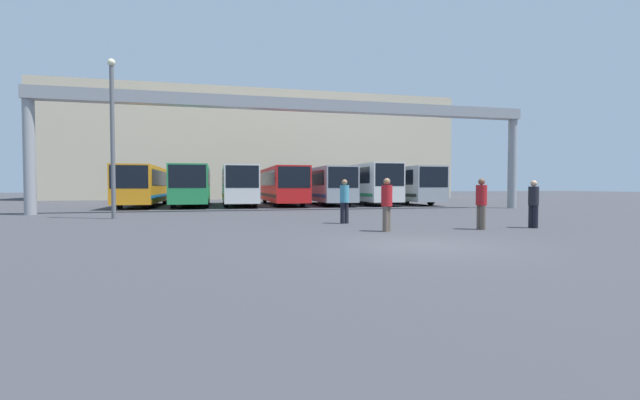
{
  "coord_description": "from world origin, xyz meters",
  "views": [
    {
      "loc": [
        -5.3,
        -10.4,
        1.59
      ],
      "look_at": [
        1.84,
        18.94,
        0.58
      ],
      "focal_mm": 24.0,
      "sensor_mm": 36.0,
      "label": 1
    }
  ],
  "objects_px": {
    "bus_slot_2": "(238,183)",
    "pedestrian_mid_left": "(387,203)",
    "bus_slot_4": "(325,184)",
    "pedestrian_near_right": "(533,203)",
    "bus_slot_6": "(402,183)",
    "pedestrian_near_center": "(481,202)",
    "bus_slot_0": "(144,184)",
    "bus_slot_5": "(363,182)",
    "bus_slot_3": "(282,184)",
    "pedestrian_far_center": "(344,200)",
    "lamp_post": "(112,132)",
    "bus_slot_1": "(192,183)"
  },
  "relations": [
    {
      "from": "bus_slot_2",
      "to": "pedestrian_mid_left",
      "type": "xyz_separation_m",
      "value": [
        4.01,
        -21.03,
        -0.79
      ]
    },
    {
      "from": "bus_slot_4",
      "to": "pedestrian_near_right",
      "type": "distance_m",
      "value": 21.12
    },
    {
      "from": "bus_slot_4",
      "to": "pedestrian_near_right",
      "type": "height_order",
      "value": "bus_slot_4"
    },
    {
      "from": "bus_slot_6",
      "to": "pedestrian_near_center",
      "type": "bearing_deg",
      "value": -107.21
    },
    {
      "from": "bus_slot_0",
      "to": "pedestrian_mid_left",
      "type": "xyz_separation_m",
      "value": [
        11.14,
        -21.53,
        -0.75
      ]
    },
    {
      "from": "bus_slot_5",
      "to": "bus_slot_6",
      "type": "xyz_separation_m",
      "value": [
        3.57,
        -0.14,
        -0.12
      ]
    },
    {
      "from": "bus_slot_3",
      "to": "pedestrian_far_center",
      "type": "distance_m",
      "value": 17.93
    },
    {
      "from": "bus_slot_3",
      "to": "pedestrian_far_center",
      "type": "xyz_separation_m",
      "value": [
        -0.07,
        -17.91,
        -0.77
      ]
    },
    {
      "from": "bus_slot_3",
      "to": "bus_slot_5",
      "type": "xyz_separation_m",
      "value": [
        7.13,
        0.21,
        0.17
      ]
    },
    {
      "from": "bus_slot_6",
      "to": "pedestrian_far_center",
      "type": "height_order",
      "value": "bus_slot_6"
    },
    {
      "from": "pedestrian_far_center",
      "to": "pedestrian_mid_left",
      "type": "distance_m",
      "value": 3.39
    },
    {
      "from": "bus_slot_6",
      "to": "pedestrian_far_center",
      "type": "xyz_separation_m",
      "value": [
        -10.77,
        -17.98,
        -0.82
      ]
    },
    {
      "from": "lamp_post",
      "to": "pedestrian_far_center",
      "type": "bearing_deg",
      "value": -26.97
    },
    {
      "from": "pedestrian_far_center",
      "to": "pedestrian_mid_left",
      "type": "height_order",
      "value": "pedestrian_far_center"
    },
    {
      "from": "bus_slot_6",
      "to": "pedestrian_far_center",
      "type": "relative_size",
      "value": 6.27
    },
    {
      "from": "pedestrian_mid_left",
      "to": "lamp_post",
      "type": "height_order",
      "value": "lamp_post"
    },
    {
      "from": "pedestrian_far_center",
      "to": "pedestrian_mid_left",
      "type": "bearing_deg",
      "value": -95.02
    },
    {
      "from": "bus_slot_3",
      "to": "bus_slot_2",
      "type": "bearing_deg",
      "value": -176.21
    },
    {
      "from": "bus_slot_2",
      "to": "pedestrian_near_center",
      "type": "relative_size",
      "value": 5.94
    },
    {
      "from": "pedestrian_near_center",
      "to": "pedestrian_near_right",
      "type": "bearing_deg",
      "value": -93.41
    },
    {
      "from": "pedestrian_near_center",
      "to": "pedestrian_mid_left",
      "type": "distance_m",
      "value": 3.61
    },
    {
      "from": "bus_slot_3",
      "to": "bus_slot_6",
      "type": "bearing_deg",
      "value": 0.36
    },
    {
      "from": "pedestrian_near_right",
      "to": "pedestrian_mid_left",
      "type": "xyz_separation_m",
      "value": [
        -5.85,
        0.13,
        0.03
      ]
    },
    {
      "from": "bus_slot_1",
      "to": "pedestrian_near_right",
      "type": "distance_m",
      "value": 25.12
    },
    {
      "from": "bus_slot_1",
      "to": "pedestrian_near_center",
      "type": "distance_m",
      "value": 24.03
    },
    {
      "from": "bus_slot_1",
      "to": "pedestrian_far_center",
      "type": "distance_m",
      "value": 19.11
    },
    {
      "from": "pedestrian_near_right",
      "to": "bus_slot_4",
      "type": "bearing_deg",
      "value": -10.37
    },
    {
      "from": "bus_slot_2",
      "to": "lamp_post",
      "type": "distance_m",
      "value": 14.37
    },
    {
      "from": "pedestrian_mid_left",
      "to": "bus_slot_1",
      "type": "bearing_deg",
      "value": 68.81
    },
    {
      "from": "bus_slot_6",
      "to": "pedestrian_mid_left",
      "type": "xyz_separation_m",
      "value": [
        -10.26,
        -21.33,
        -0.82
      ]
    },
    {
      "from": "bus_slot_2",
      "to": "bus_slot_3",
      "type": "xyz_separation_m",
      "value": [
        3.57,
        0.24,
        -0.02
      ]
    },
    {
      "from": "pedestrian_near_right",
      "to": "bus_slot_5",
      "type": "bearing_deg",
      "value": -20.02
    },
    {
      "from": "bus_slot_2",
      "to": "pedestrian_near_right",
      "type": "height_order",
      "value": "bus_slot_2"
    },
    {
      "from": "bus_slot_1",
      "to": "bus_slot_3",
      "type": "relative_size",
      "value": 0.97
    },
    {
      "from": "pedestrian_near_center",
      "to": "bus_slot_1",
      "type": "bearing_deg",
      "value": 23.62
    },
    {
      "from": "bus_slot_6",
      "to": "pedestrian_near_right",
      "type": "xyz_separation_m",
      "value": [
        -4.41,
        -21.46,
        -0.85
      ]
    },
    {
      "from": "bus_slot_5",
      "to": "pedestrian_far_center",
      "type": "xyz_separation_m",
      "value": [
        -7.2,
        -18.12,
        -0.94
      ]
    },
    {
      "from": "bus_slot_1",
      "to": "pedestrian_far_center",
      "type": "relative_size",
      "value": 6.01
    },
    {
      "from": "bus_slot_3",
      "to": "bus_slot_4",
      "type": "bearing_deg",
      "value": -7.46
    },
    {
      "from": "bus_slot_3",
      "to": "bus_slot_6",
      "type": "xyz_separation_m",
      "value": [
        10.7,
        0.07,
        0.05
      ]
    },
    {
      "from": "pedestrian_mid_left",
      "to": "pedestrian_near_center",
      "type": "bearing_deg",
      "value": -43.43
    },
    {
      "from": "bus_slot_4",
      "to": "bus_slot_6",
      "type": "height_order",
      "value": "bus_slot_6"
    },
    {
      "from": "pedestrian_near_right",
      "to": "lamp_post",
      "type": "height_order",
      "value": "lamp_post"
    },
    {
      "from": "bus_slot_5",
      "to": "lamp_post",
      "type": "xyz_separation_m",
      "value": [
        -17.23,
        -13.02,
        2.25
      ]
    },
    {
      "from": "bus_slot_0",
      "to": "bus_slot_6",
      "type": "relative_size",
      "value": 1.04
    },
    {
      "from": "pedestrian_mid_left",
      "to": "lamp_post",
      "type": "distance_m",
      "value": 13.88
    },
    {
      "from": "bus_slot_1",
      "to": "bus_slot_5",
      "type": "bearing_deg",
      "value": 1.52
    },
    {
      "from": "bus_slot_0",
      "to": "lamp_post",
      "type": "relative_size",
      "value": 1.58
    },
    {
      "from": "bus_slot_1",
      "to": "pedestrian_far_center",
      "type": "bearing_deg",
      "value": -68.28
    },
    {
      "from": "bus_slot_2",
      "to": "bus_slot_5",
      "type": "distance_m",
      "value": 10.71
    }
  ]
}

